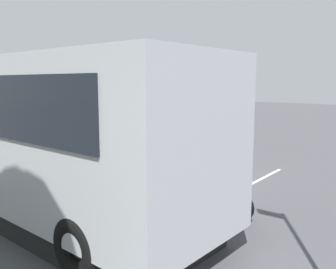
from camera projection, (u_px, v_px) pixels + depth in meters
ground_plane at (167, 176)px, 10.81m from camera, size 80.00×80.00×0.00m
tour_bus at (26, 135)px, 7.92m from camera, size 9.78×2.91×3.25m
spectator_far_left at (169, 151)px, 9.11m from camera, size 0.58×0.35×1.79m
spectator_left at (143, 145)px, 9.90m from camera, size 0.58×0.36×1.81m
spectator_centre at (110, 143)px, 10.39m from camera, size 0.58×0.35×1.78m
spectator_right at (92, 140)px, 11.41m from camera, size 0.57×0.33×1.66m
parked_motorcycle_silver at (210, 192)px, 7.68m from camera, size 2.05×0.58×0.99m
stunt_motorcycle at (197, 138)px, 14.26m from camera, size 2.05×0.61×1.23m
traffic_cone at (242, 150)px, 13.24m from camera, size 0.34×0.34×0.63m
bay_line_b at (252, 184)px, 9.96m from camera, size 0.11×4.28×0.01m
bay_line_c at (168, 168)px, 11.75m from camera, size 0.11×3.73×0.01m
bay_line_d at (106, 157)px, 13.54m from camera, size 0.12×4.88×0.01m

